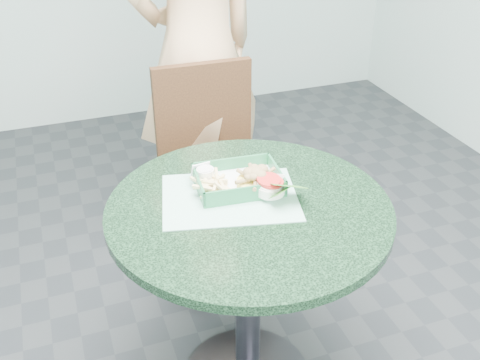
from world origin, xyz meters
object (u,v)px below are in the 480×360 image
object	(u,v)px
cafe_table	(249,255)
diner_person	(196,1)
dining_chair	(212,160)
sauce_ramekin	(205,179)
crab_sandwich	(256,181)
food_basket	(238,188)

from	to	relation	value
cafe_table	diner_person	bearing A→B (deg)	82.26
dining_chair	sauce_ramekin	world-z (taller)	dining_chair
sauce_ramekin	crab_sandwich	bearing A→B (deg)	-23.65
diner_person	food_basket	world-z (taller)	diner_person
diner_person	cafe_table	bearing A→B (deg)	62.28
dining_chair	food_basket	bearing A→B (deg)	-97.82
cafe_table	diner_person	xyz separation A→B (m)	(0.13, 0.99, 0.55)
diner_person	sauce_ramekin	xyz separation A→B (m)	(-0.23, -0.85, -0.34)
dining_chair	sauce_ramekin	xyz separation A→B (m)	(-0.19, -0.57, 0.27)
diner_person	food_basket	xyz separation A→B (m)	(-0.13, -0.88, -0.37)
cafe_table	sauce_ramekin	xyz separation A→B (m)	(-0.09, 0.14, 0.22)
diner_person	crab_sandwich	distance (m)	0.98
diner_person	sauce_ramekin	size ratio (longest dim) A/B	40.78
diner_person	food_basket	distance (m)	0.97
dining_chair	crab_sandwich	world-z (taller)	dining_chair
food_basket	crab_sandwich	xyz separation A→B (m)	(0.05, -0.03, 0.03)
crab_sandwich	cafe_table	bearing A→B (deg)	-124.57
crab_sandwich	sauce_ramekin	xyz separation A→B (m)	(-0.15, 0.06, -0.00)
cafe_table	crab_sandwich	bearing A→B (deg)	55.43
crab_sandwich	food_basket	bearing A→B (deg)	149.55
crab_sandwich	sauce_ramekin	distance (m)	0.16
dining_chair	crab_sandwich	xyz separation A→B (m)	(-0.05, -0.63, 0.27)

